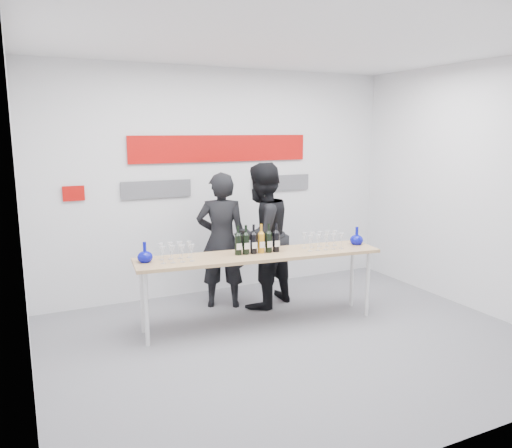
% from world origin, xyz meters
% --- Properties ---
extents(ground, '(5.00, 5.00, 0.00)m').
position_xyz_m(ground, '(0.00, 0.00, 0.00)').
color(ground, slate).
rests_on(ground, ground).
extents(back_wall, '(5.00, 0.04, 3.00)m').
position_xyz_m(back_wall, '(0.00, 2.00, 1.50)').
color(back_wall, silver).
rests_on(back_wall, ground).
extents(signage, '(3.38, 0.02, 0.79)m').
position_xyz_m(signage, '(-0.06, 1.97, 1.81)').
color(signage, '#AF0A07').
rests_on(signage, back_wall).
extents(tasting_table, '(2.81, 0.87, 0.83)m').
position_xyz_m(tasting_table, '(-0.11, 0.60, 0.77)').
color(tasting_table, tan).
rests_on(tasting_table, ground).
extents(wine_bottles, '(0.53, 0.13, 0.33)m').
position_xyz_m(wine_bottles, '(-0.12, 0.63, 1.00)').
color(wine_bottles, black).
rests_on(wine_bottles, tasting_table).
extents(decanter_left, '(0.16, 0.16, 0.21)m').
position_xyz_m(decanter_left, '(-1.35, 0.80, 0.94)').
color(decanter_left, '#080C9E').
rests_on(decanter_left, tasting_table).
extents(decanter_right, '(0.16, 0.16, 0.21)m').
position_xyz_m(decanter_right, '(1.15, 0.51, 0.94)').
color(decanter_right, '#080C9E').
rests_on(decanter_right, tasting_table).
extents(glasses_left, '(0.38, 0.26, 0.18)m').
position_xyz_m(glasses_left, '(-1.04, 0.71, 0.92)').
color(glasses_left, silver).
rests_on(glasses_left, tasting_table).
extents(glasses_right, '(0.48, 0.27, 0.18)m').
position_xyz_m(glasses_right, '(0.67, 0.51, 0.92)').
color(glasses_right, silver).
rests_on(glasses_right, tasting_table).
extents(presenter_left, '(0.73, 0.62, 1.69)m').
position_xyz_m(presenter_left, '(-0.27, 1.35, 0.85)').
color(presenter_left, black).
rests_on(presenter_left, ground).
extents(presenter_right, '(1.08, 0.99, 1.80)m').
position_xyz_m(presenter_right, '(0.18, 1.15, 0.90)').
color(presenter_right, black).
rests_on(presenter_right, ground).
extents(mic_stand, '(0.17, 0.17, 1.43)m').
position_xyz_m(mic_stand, '(0.18, 1.08, 0.44)').
color(mic_stand, black).
rests_on(mic_stand, ground).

